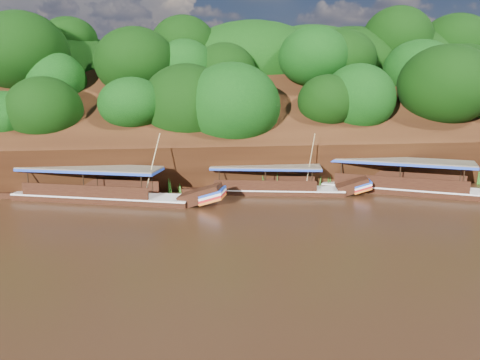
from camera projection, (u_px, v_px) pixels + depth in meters
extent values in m
plane|color=black|center=(267.00, 228.00, 27.53)|extent=(160.00, 160.00, 0.00)
cube|color=black|center=(234.00, 137.00, 42.30)|extent=(120.00, 16.12, 13.64)
cube|color=black|center=(224.00, 157.00, 52.73)|extent=(120.00, 24.00, 12.00)
ellipsoid|color=#0D3609|center=(167.00, 139.00, 40.55)|extent=(18.00, 8.00, 6.40)
ellipsoid|color=#0D3609|center=(226.00, 73.00, 47.88)|extent=(24.00, 11.00, 8.40)
cube|color=black|center=(410.00, 193.00, 36.11)|extent=(12.94, 8.13, 0.94)
cube|color=silver|center=(411.00, 187.00, 36.02)|extent=(12.97, 8.19, 0.10)
cube|color=brown|center=(401.00, 160.00, 35.86)|extent=(10.52, 7.11, 0.13)
cube|color=#1A3BAE|center=(401.00, 162.00, 35.88)|extent=(10.52, 7.11, 0.19)
cube|color=black|center=(274.00, 193.00, 36.02)|extent=(10.80, 3.96, 0.80)
cube|color=silver|center=(274.00, 188.00, 35.94)|extent=(10.81, 4.02, 0.09)
cube|color=black|center=(353.00, 187.00, 35.53)|extent=(2.75, 1.92, 1.50)
cube|color=#1A3BAE|center=(362.00, 183.00, 35.44)|extent=(1.58, 1.74, 0.55)
cube|color=red|center=(361.00, 187.00, 35.50)|extent=(1.58, 1.74, 0.55)
cube|color=brown|center=(266.00, 166.00, 35.61)|extent=(8.60, 3.80, 0.11)
cube|color=#1A3BAE|center=(266.00, 167.00, 35.63)|extent=(8.60, 3.80, 0.16)
cylinder|color=tan|center=(310.00, 161.00, 34.79)|extent=(0.29, 1.28, 4.30)
cube|color=black|center=(102.00, 201.00, 33.85)|extent=(13.20, 6.14, 0.90)
cube|color=silver|center=(102.00, 195.00, 33.76)|extent=(13.22, 6.20, 0.10)
cube|color=black|center=(201.00, 196.00, 32.41)|extent=(3.45, 2.52, 1.77)
cube|color=#1A3BAE|center=(213.00, 192.00, 32.20)|extent=(2.06, 2.13, 0.66)
cube|color=red|center=(213.00, 197.00, 32.27)|extent=(2.06, 2.13, 0.66)
cube|color=brown|center=(90.00, 168.00, 33.49)|extent=(10.58, 5.58, 0.12)
cube|color=#1A3BAE|center=(90.00, 169.00, 33.51)|extent=(10.58, 5.58, 0.18)
cylinder|color=tan|center=(152.00, 165.00, 32.38)|extent=(1.31, 0.28, 4.46)
cone|color=#296D1B|center=(85.00, 183.00, 35.48)|extent=(1.50, 1.50, 1.74)
cone|color=#296D1B|center=(176.00, 183.00, 36.15)|extent=(1.50, 1.50, 1.43)
cone|color=#296D1B|center=(269.00, 181.00, 36.77)|extent=(1.50, 1.50, 1.58)
cone|color=#296D1B|center=(326.00, 177.00, 37.81)|extent=(1.50, 1.50, 1.72)
cone|color=#296D1B|center=(395.00, 179.00, 37.87)|extent=(1.50, 1.50, 1.39)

